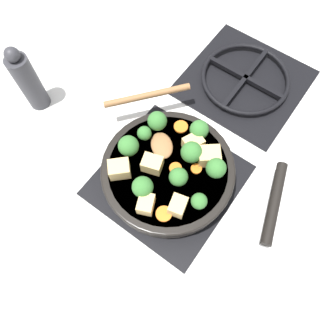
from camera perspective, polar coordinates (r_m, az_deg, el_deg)
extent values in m
plane|color=silver|center=(0.79, 0.00, -2.19)|extent=(2.40, 2.40, 0.00)
cube|color=black|center=(0.79, 0.00, -2.08)|extent=(0.31, 0.31, 0.01)
torus|color=black|center=(0.77, 0.00, -1.64)|extent=(0.24, 0.24, 0.01)
cube|color=black|center=(0.77, 0.00, -1.64)|extent=(0.01, 0.23, 0.01)
cube|color=black|center=(0.77, 0.00, -1.64)|extent=(0.23, 0.01, 0.01)
cube|color=black|center=(0.96, 13.14, 14.44)|extent=(0.31, 0.31, 0.01)
torus|color=black|center=(0.94, 13.35, 15.03)|extent=(0.24, 0.24, 0.01)
cube|color=black|center=(0.94, 13.35, 15.03)|extent=(0.01, 0.23, 0.01)
cube|color=black|center=(0.94, 13.35, 15.03)|extent=(0.23, 0.01, 0.01)
cylinder|color=black|center=(0.74, 0.00, -0.76)|extent=(0.29, 0.29, 0.05)
cylinder|color=brown|center=(0.74, 0.00, -0.64)|extent=(0.27, 0.27, 0.04)
torus|color=black|center=(0.72, 0.00, -0.13)|extent=(0.30, 0.30, 0.01)
cylinder|color=black|center=(0.74, 18.04, -5.74)|extent=(0.08, 0.19, 0.02)
ellipsoid|color=olive|center=(0.74, -1.09, 3.96)|extent=(0.08, 0.08, 0.01)
cylinder|color=olive|center=(0.81, -3.64, 12.49)|extent=(0.15, 0.17, 0.02)
cube|color=#DBB770|center=(0.71, -8.46, -0.18)|extent=(0.06, 0.06, 0.04)
cube|color=#DBB770|center=(0.72, 7.15, 2.08)|extent=(0.06, 0.06, 0.04)
cube|color=#DBB770|center=(0.68, -3.87, -6.28)|extent=(0.04, 0.05, 0.03)
cube|color=#DBB770|center=(0.73, 4.41, 4.30)|extent=(0.05, 0.05, 0.03)
cube|color=#DBB770|center=(0.67, 1.72, -6.60)|extent=(0.04, 0.05, 0.03)
cube|color=#DBB770|center=(0.71, -2.76, 0.70)|extent=(0.05, 0.05, 0.03)
cylinder|color=#709956|center=(0.69, 5.30, -6.25)|extent=(0.01, 0.01, 0.01)
sphere|color=#387533|center=(0.67, 5.43, -5.76)|extent=(0.03, 0.03, 0.03)
cylinder|color=#709956|center=(0.70, 1.79, -2.21)|extent=(0.01, 0.01, 0.01)
sphere|color=#387533|center=(0.68, 1.84, -1.55)|extent=(0.04, 0.04, 0.04)
cylinder|color=#709956|center=(0.70, -4.31, -3.97)|extent=(0.01, 0.01, 0.01)
sphere|color=#387533|center=(0.67, -4.45, -3.30)|extent=(0.05, 0.05, 0.05)
cylinder|color=#709956|center=(0.75, -4.04, 5.37)|extent=(0.01, 0.01, 0.01)
sphere|color=#387533|center=(0.73, -4.14, 6.06)|extent=(0.03, 0.03, 0.03)
cylinder|color=#709956|center=(0.73, 4.00, 1.92)|extent=(0.01, 0.01, 0.01)
sphere|color=#387533|center=(0.71, 4.12, 2.76)|extent=(0.05, 0.05, 0.05)
cylinder|color=#709956|center=(0.72, 8.14, -0.75)|extent=(0.01, 0.01, 0.01)
sphere|color=#387533|center=(0.70, 8.38, -0.03)|extent=(0.04, 0.04, 0.04)
cylinder|color=#709956|center=(0.74, -6.70, 3.01)|extent=(0.01, 0.01, 0.01)
sphere|color=#387533|center=(0.72, -6.90, 3.85)|extent=(0.05, 0.05, 0.05)
cylinder|color=#709956|center=(0.76, -1.84, 7.28)|extent=(0.01, 0.01, 0.01)
sphere|color=#387533|center=(0.74, -1.89, 8.18)|extent=(0.04, 0.04, 0.04)
cylinder|color=#709956|center=(0.75, 5.31, 5.83)|extent=(0.01, 0.01, 0.01)
sphere|color=#387533|center=(0.74, 5.46, 6.68)|extent=(0.04, 0.04, 0.04)
cylinder|color=orange|center=(0.72, 4.95, -0.14)|extent=(0.02, 0.02, 0.01)
cylinder|color=orange|center=(0.72, 1.32, -0.05)|extent=(0.03, 0.03, 0.01)
cylinder|color=orange|center=(0.77, 2.26, 7.19)|extent=(0.03, 0.03, 0.01)
cylinder|color=orange|center=(0.68, -0.73, -7.99)|extent=(0.03, 0.03, 0.01)
cylinder|color=#333338|center=(0.90, -23.04, 13.50)|extent=(0.05, 0.05, 0.16)
sphere|color=#333338|center=(0.83, -25.53, 17.39)|extent=(0.03, 0.03, 0.03)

